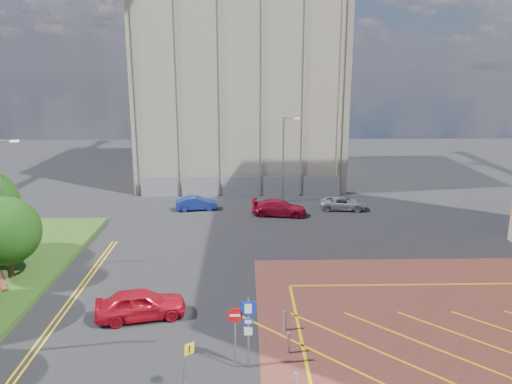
{
  "coord_description": "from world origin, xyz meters",
  "views": [
    {
      "loc": [
        0.38,
        -17.81,
        12.43
      ],
      "look_at": [
        0.91,
        4.45,
        6.83
      ],
      "focal_mm": 35.0,
      "sensor_mm": 36.0,
      "label": 1
    }
  ],
  "objects_px": {
    "lamp_back": "(284,156)",
    "car_red_back": "(279,208)",
    "tree_c": "(6,231)",
    "warning_sign": "(186,362)",
    "lamp_left_far": "(3,198)",
    "sign_cluster": "(243,326)",
    "car_blue_back": "(197,203)",
    "car_silver_back": "(343,203)",
    "car_red_left": "(141,304)"
  },
  "relations": [
    {
      "from": "warning_sign",
      "to": "car_blue_back",
      "type": "xyz_separation_m",
      "value": [
        -2.02,
        25.99,
        -0.82
      ]
    },
    {
      "from": "sign_cluster",
      "to": "car_silver_back",
      "type": "relative_size",
      "value": 0.78
    },
    {
      "from": "car_blue_back",
      "to": "car_red_back",
      "type": "bearing_deg",
      "value": -113.26
    },
    {
      "from": "lamp_back",
      "to": "car_red_back",
      "type": "distance_m",
      "value": 5.99
    },
    {
      "from": "car_red_back",
      "to": "car_blue_back",
      "type": "bearing_deg",
      "value": 84.89
    },
    {
      "from": "car_red_left",
      "to": "car_blue_back",
      "type": "xyz_separation_m",
      "value": [
        1.0,
        19.77,
        -0.16
      ]
    },
    {
      "from": "car_blue_back",
      "to": "car_silver_back",
      "type": "relative_size",
      "value": 0.9
    },
    {
      "from": "tree_c",
      "to": "car_red_left",
      "type": "relative_size",
      "value": 1.09
    },
    {
      "from": "tree_c",
      "to": "warning_sign",
      "type": "relative_size",
      "value": 2.18
    },
    {
      "from": "lamp_left_far",
      "to": "car_blue_back",
      "type": "relative_size",
      "value": 2.15
    },
    {
      "from": "car_red_left",
      "to": "car_silver_back",
      "type": "bearing_deg",
      "value": -48.5
    },
    {
      "from": "tree_c",
      "to": "warning_sign",
      "type": "height_order",
      "value": "tree_c"
    },
    {
      "from": "car_red_back",
      "to": "car_silver_back",
      "type": "xyz_separation_m",
      "value": [
        5.83,
        1.67,
        -0.11
      ]
    },
    {
      "from": "car_blue_back",
      "to": "tree_c",
      "type": "bearing_deg",
      "value": 138.97
    },
    {
      "from": "lamp_back",
      "to": "car_silver_back",
      "type": "relative_size",
      "value": 1.94
    },
    {
      "from": "warning_sign",
      "to": "car_silver_back",
      "type": "distance_m",
      "value": 28.08
    },
    {
      "from": "car_red_left",
      "to": "lamp_left_far",
      "type": "bearing_deg",
      "value": 42.59
    },
    {
      "from": "tree_c",
      "to": "lamp_left_far",
      "type": "bearing_deg",
      "value": 114.71
    },
    {
      "from": "lamp_left_far",
      "to": "car_red_back",
      "type": "xyz_separation_m",
      "value": [
        17.76,
        11.33,
        -3.98
      ]
    },
    {
      "from": "car_blue_back",
      "to": "warning_sign",
      "type": "bearing_deg",
      "value": 175.62
    },
    {
      "from": "car_red_back",
      "to": "car_silver_back",
      "type": "distance_m",
      "value": 6.07
    },
    {
      "from": "tree_c",
      "to": "lamp_back",
      "type": "bearing_deg",
      "value": 45.68
    },
    {
      "from": "lamp_back",
      "to": "warning_sign",
      "type": "distance_m",
      "value": 29.55
    },
    {
      "from": "lamp_left_far",
      "to": "car_red_back",
      "type": "bearing_deg",
      "value": 32.54
    },
    {
      "from": "lamp_back",
      "to": "car_red_left",
      "type": "bearing_deg",
      "value": -111.74
    },
    {
      "from": "tree_c",
      "to": "car_red_back",
      "type": "xyz_separation_m",
      "value": [
        16.84,
        13.33,
        -2.51
      ]
    },
    {
      "from": "lamp_left_far",
      "to": "warning_sign",
      "type": "height_order",
      "value": "lamp_left_far"
    },
    {
      "from": "car_red_back",
      "to": "car_silver_back",
      "type": "height_order",
      "value": "car_red_back"
    },
    {
      "from": "car_blue_back",
      "to": "car_silver_back",
      "type": "height_order",
      "value": "car_blue_back"
    },
    {
      "from": "lamp_back",
      "to": "car_silver_back",
      "type": "height_order",
      "value": "lamp_back"
    },
    {
      "from": "tree_c",
      "to": "lamp_back",
      "type": "xyz_separation_m",
      "value": [
        17.58,
        18.0,
        1.17
      ]
    },
    {
      "from": "warning_sign",
      "to": "lamp_left_far",
      "type": "bearing_deg",
      "value": 134.39
    },
    {
      "from": "car_red_back",
      "to": "lamp_left_far",
      "type": "bearing_deg",
      "value": 131.87
    },
    {
      "from": "sign_cluster",
      "to": "car_red_left",
      "type": "bearing_deg",
      "value": 139.58
    },
    {
      "from": "lamp_left_far",
      "to": "warning_sign",
      "type": "xyz_separation_m",
      "value": [
        12.52,
        -12.79,
        -3.23
      ]
    },
    {
      "from": "lamp_left_far",
      "to": "lamp_back",
      "type": "xyz_separation_m",
      "value": [
        18.5,
        16.0,
        -0.3
      ]
    },
    {
      "from": "sign_cluster",
      "to": "car_red_back",
      "type": "relative_size",
      "value": 0.68
    },
    {
      "from": "car_red_back",
      "to": "car_silver_back",
      "type": "relative_size",
      "value": 1.13
    },
    {
      "from": "lamp_back",
      "to": "car_red_back",
      "type": "bearing_deg",
      "value": -98.97
    },
    {
      "from": "lamp_back",
      "to": "sign_cluster",
      "type": "distance_m",
      "value": 27.38
    },
    {
      "from": "warning_sign",
      "to": "car_silver_back",
      "type": "height_order",
      "value": "warning_sign"
    },
    {
      "from": "tree_c",
      "to": "warning_sign",
      "type": "bearing_deg",
      "value": -42.92
    },
    {
      "from": "tree_c",
      "to": "lamp_left_far",
      "type": "xyz_separation_m",
      "value": [
        -0.92,
        2.0,
        1.47
      ]
    },
    {
      "from": "tree_c",
      "to": "warning_sign",
      "type": "distance_m",
      "value": 15.94
    },
    {
      "from": "lamp_left_far",
      "to": "sign_cluster",
      "type": "xyz_separation_m",
      "value": [
        14.72,
        -11.02,
        -2.71
      ]
    },
    {
      "from": "lamp_left_far",
      "to": "car_red_back",
      "type": "distance_m",
      "value": 21.44
    },
    {
      "from": "tree_c",
      "to": "car_silver_back",
      "type": "height_order",
      "value": "tree_c"
    },
    {
      "from": "tree_c",
      "to": "car_red_left",
      "type": "distance_m",
      "value": 10.02
    },
    {
      "from": "lamp_left_far",
      "to": "car_silver_back",
      "type": "bearing_deg",
      "value": 28.85
    },
    {
      "from": "lamp_back",
      "to": "warning_sign",
      "type": "relative_size",
      "value": 3.56
    }
  ]
}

